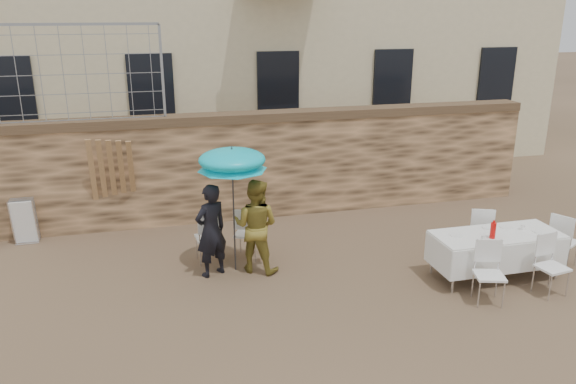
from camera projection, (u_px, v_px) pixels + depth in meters
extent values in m
plane|color=brown|center=(300.00, 343.00, 7.52)|extent=(80.00, 80.00, 0.00)
cube|color=olive|center=(237.00, 167.00, 11.79)|extent=(13.00, 0.50, 2.20)
imported|color=black|center=(211.00, 231.00, 9.21)|extent=(0.69, 0.61, 1.59)
imported|color=#B19836|center=(256.00, 226.00, 9.39)|extent=(0.99, 0.93, 1.62)
cylinder|color=#3F3F44|center=(234.00, 221.00, 9.37)|extent=(0.03, 0.03, 1.78)
cone|color=#08B8CD|center=(232.00, 163.00, 9.06)|extent=(1.14, 1.14, 0.22)
cube|color=white|center=(497.00, 235.00, 9.16)|extent=(2.10, 0.85, 0.05)
cylinder|color=silver|center=(454.00, 271.00, 8.74)|extent=(0.04, 0.04, 0.74)
cylinder|color=silver|center=(558.00, 259.00, 9.18)|extent=(0.04, 0.04, 0.74)
cylinder|color=silver|center=(433.00, 254.00, 9.37)|extent=(0.04, 0.04, 0.74)
cylinder|color=silver|center=(531.00, 243.00, 9.82)|extent=(0.04, 0.04, 0.74)
cylinder|color=red|center=(493.00, 231.00, 8.92)|extent=(0.09, 0.09, 0.26)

